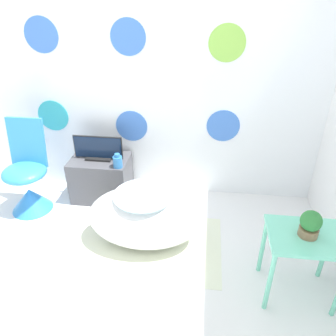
% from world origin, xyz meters
% --- Properties ---
extents(ground_plane, '(12.00, 12.00, 0.00)m').
position_xyz_m(ground_plane, '(0.00, 0.00, 0.00)').
color(ground_plane, white).
extents(wall_back_dotted, '(4.55, 0.05, 2.60)m').
position_xyz_m(wall_back_dotted, '(-0.00, 1.63, 1.30)').
color(wall_back_dotted, white).
rests_on(wall_back_dotted, ground_plane).
extents(rug, '(1.23, 0.82, 0.01)m').
position_xyz_m(rug, '(0.26, 0.73, 0.00)').
color(rug, silver).
rests_on(rug, ground_plane).
extents(bathtub, '(0.94, 0.59, 0.48)m').
position_xyz_m(bathtub, '(0.23, 0.79, 0.24)').
color(bathtub, white).
rests_on(bathtub, ground_plane).
extents(chair, '(0.40, 0.40, 0.88)m').
position_xyz_m(chair, '(-0.95, 1.10, 0.27)').
color(chair, '#338CE0').
rests_on(chair, ground_plane).
extents(tv_cabinet, '(0.57, 0.39, 0.44)m').
position_xyz_m(tv_cabinet, '(-0.32, 1.38, 0.22)').
color(tv_cabinet, '#4C4C51').
rests_on(tv_cabinet, ground_plane).
extents(tv, '(0.48, 0.12, 0.24)m').
position_xyz_m(tv, '(-0.32, 1.38, 0.54)').
color(tv, black).
rests_on(tv, tv_cabinet).
extents(vase, '(0.09, 0.09, 0.14)m').
position_xyz_m(vase, '(-0.10, 1.25, 0.50)').
color(vase, '#2D72B7').
rests_on(vase, tv_cabinet).
extents(side_table, '(0.49, 0.39, 0.52)m').
position_xyz_m(side_table, '(1.38, 0.38, 0.43)').
color(side_table, '#72D8B7').
rests_on(side_table, ground_plane).
extents(potted_plant_left, '(0.14, 0.14, 0.19)m').
position_xyz_m(potted_plant_left, '(1.38, 0.38, 0.62)').
color(potted_plant_left, '#8C6B4C').
rests_on(potted_plant_left, side_table).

